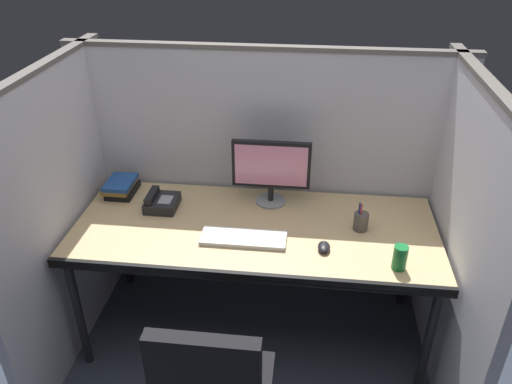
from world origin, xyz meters
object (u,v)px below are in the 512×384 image
desk (255,235)px  book_stack (121,187)px  monitor_center (271,168)px  soda_can (400,258)px  computer_mouse (324,247)px  desk_phone (161,202)px  keyboard_main (244,238)px  pen_cup (361,221)px

desk → book_stack: (-0.81, 0.27, 0.09)m
monitor_center → book_stack: 0.89m
desk → soda_can: (0.70, -0.26, 0.11)m
computer_mouse → desk_phone: 0.95m
keyboard_main → desk: bearing=70.1°
desk → keyboard_main: 0.14m
computer_mouse → desk_phone: (-0.90, 0.30, 0.02)m
computer_mouse → desk: bearing=156.9°
desk → book_stack: 0.86m
pen_cup → book_stack: bearing=171.0°
keyboard_main → book_stack: size_ratio=1.92×
computer_mouse → pen_cup: size_ratio=0.62×
book_stack → keyboard_main: bearing=-26.4°
keyboard_main → desk_phone: size_ratio=2.26×
desk → soda_can: 0.76m
keyboard_main → pen_cup: pen_cup is taller
desk_phone → desk: bearing=-14.8°
keyboard_main → book_stack: 0.86m
desk_phone → book_stack: desk_phone is taller
desk → desk_phone: (-0.54, 0.14, 0.08)m
keyboard_main → soda_can: (0.75, -0.14, 0.05)m
keyboard_main → computer_mouse: computer_mouse is taller
desk → desk_phone: bearing=165.2°
monitor_center → desk: bearing=-102.5°
monitor_center → computer_mouse: bearing=-54.6°
monitor_center → computer_mouse: 0.55m
computer_mouse → keyboard_main: bearing=174.8°
desk → monitor_center: size_ratio=4.42×
desk → monitor_center: bearing=77.5°
soda_can → pen_cup: bearing=117.1°
computer_mouse → book_stack: (-1.17, 0.42, 0.03)m
desk_phone → keyboard_main: bearing=-27.5°
desk → soda_can: soda_can is taller
monitor_center → desk_phone: 0.64m
desk → computer_mouse: bearing=-23.1°
monitor_center → keyboard_main: size_ratio=1.00×
desk_phone → computer_mouse: bearing=-18.2°
monitor_center → book_stack: bearing=-179.9°
desk → pen_cup: size_ratio=12.21×
desk_phone → soda_can: soda_can is taller
book_stack → computer_mouse: bearing=-19.7°
keyboard_main → desk_phone: desk_phone is taller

